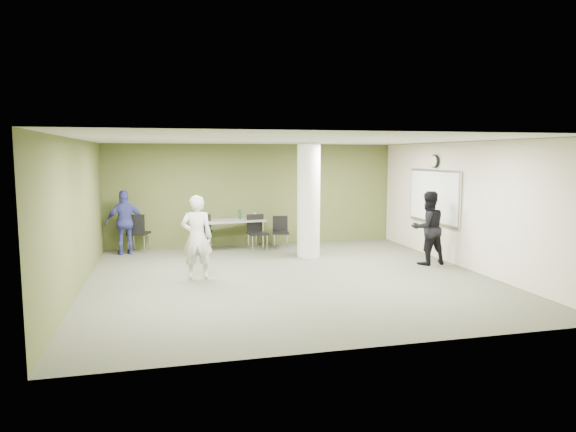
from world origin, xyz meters
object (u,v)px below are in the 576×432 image
object	(u,v)px
folding_table	(232,222)
man_blue	(125,222)
woman_white	(197,237)
man_black	(428,228)
chair_back_left	(137,230)

from	to	relation	value
folding_table	man_blue	xyz separation A→B (m)	(-2.70, 0.07, 0.06)
woman_white	man_black	distance (m)	5.23
woman_white	man_black	size ratio (longest dim) A/B	1.01
man_black	man_blue	size ratio (longest dim) A/B	1.04
folding_table	man_black	world-z (taller)	man_black
folding_table	woman_white	world-z (taller)	woman_white
folding_table	woman_white	size ratio (longest dim) A/B	1.04
chair_back_left	woman_white	world-z (taller)	woman_white
folding_table	man_black	size ratio (longest dim) A/B	1.05
chair_back_left	woman_white	size ratio (longest dim) A/B	0.59
chair_back_left	man_blue	distance (m)	0.39
man_black	man_blue	bearing A→B (deg)	-27.09
folding_table	man_black	distance (m)	5.00
folding_table	chair_back_left	size ratio (longest dim) A/B	1.77
chair_back_left	man_black	bearing A→B (deg)	171.67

